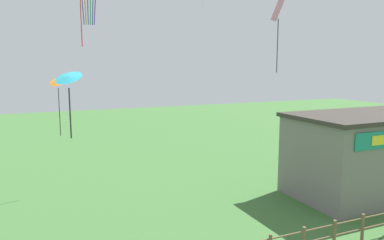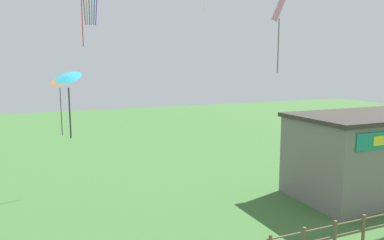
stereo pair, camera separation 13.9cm
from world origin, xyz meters
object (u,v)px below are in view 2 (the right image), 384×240
Objects in this scene: kite_orange_delta at (60,84)px; kite_pink_diamond at (279,15)px; seaside_building at (368,154)px; kite_cyan_delta at (68,80)px.

kite_orange_delta is 1.01× the size of kite_pink_diamond.
seaside_building is at bearing -25.37° from kite_orange_delta.
kite_cyan_delta is at bearing -169.64° from seaside_building.
seaside_building is 2.59× the size of kite_pink_diamond.
kite_cyan_delta is at bearing -92.38° from kite_orange_delta.
kite_pink_diamond is 10.04m from kite_cyan_delta.
seaside_building is 4.10× the size of kite_cyan_delta.
seaside_building is 18.10m from kite_cyan_delta.
kite_orange_delta is at bearing 154.63° from seaside_building.
kite_cyan_delta is (-0.46, -11.06, 0.68)m from kite_orange_delta.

